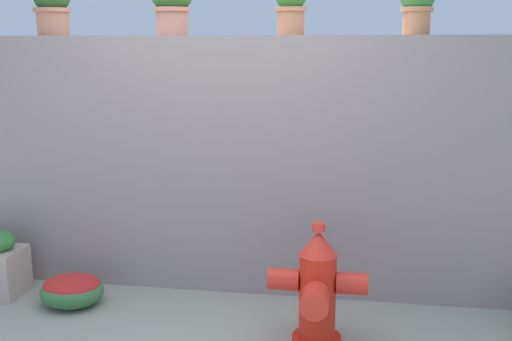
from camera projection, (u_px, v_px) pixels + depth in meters
name	position (u px, v px, depth m)	size (l,w,h in m)	color
stone_wall	(233.00, 164.00, 4.64)	(5.08, 0.40, 1.89)	gray
potted_plant_1	(52.00, 1.00, 4.62)	(0.29, 0.29, 0.43)	tan
potted_plant_3	(291.00, 2.00, 4.37)	(0.23, 0.23, 0.39)	#BD7653
potted_plant_4	(418.00, 0.00, 4.19)	(0.25, 0.25, 0.38)	tan
fire_hydrant	(317.00, 289.00, 3.80)	(0.62, 0.48, 0.77)	red
flower_bush_right	(72.00, 289.00, 4.40)	(0.45, 0.41, 0.22)	#3A723B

